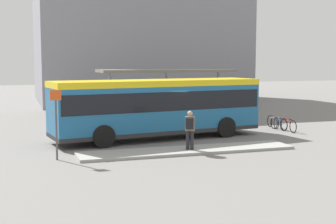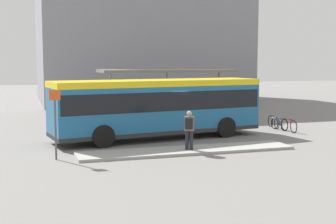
{
  "view_description": "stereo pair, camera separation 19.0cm",
  "coord_description": "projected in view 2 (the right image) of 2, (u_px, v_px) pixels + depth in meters",
  "views": [
    {
      "loc": [
        -6.84,
        -22.61,
        3.91
      ],
      "look_at": [
        0.54,
        0.0,
        1.35
      ],
      "focal_mm": 50.0,
      "sensor_mm": 36.0,
      "label": 1
    },
    {
      "loc": [
        -6.66,
        -22.67,
        3.91
      ],
      "look_at": [
        0.54,
        0.0,
        1.35
      ],
      "focal_mm": 50.0,
      "sensor_mm": 36.0,
      "label": 2
    }
  ],
  "objects": [
    {
      "name": "pedestrian_waiting",
      "position": [
        189.0,
        128.0,
        20.12
      ],
      "size": [
        0.51,
        0.54,
        1.69
      ],
      "rotation": [
        0.0,
        0.0,
        1.14
      ],
      "color": "#232328",
      "rests_on": "curb_island"
    },
    {
      "name": "bicycle_blue",
      "position": [
        279.0,
        124.0,
        26.88
      ],
      "size": [
        0.48,
        1.62,
        0.7
      ],
      "rotation": [
        0.0,
        0.0,
        1.65
      ],
      "color": "black",
      "rests_on": "ground_plane"
    },
    {
      "name": "curb_island",
      "position": [
        187.0,
        150.0,
        20.4
      ],
      "size": [
        9.58,
        1.8,
        0.12
      ],
      "color": "#9E9E99",
      "rests_on": "ground_plane"
    },
    {
      "name": "platform_sign",
      "position": [
        55.0,
        121.0,
        18.59
      ],
      "size": [
        0.44,
        0.08,
        2.8
      ],
      "color": "#4C4C51",
      "rests_on": "ground_plane"
    },
    {
      "name": "station_building",
      "position": [
        137.0,
        29.0,
        47.23
      ],
      "size": [
        19.26,
        15.08,
        14.45
      ],
      "color": "gray",
      "rests_on": "ground_plane"
    },
    {
      "name": "bicycle_red",
      "position": [
        289.0,
        125.0,
        26.17
      ],
      "size": [
        0.48,
        1.71,
        0.74
      ],
      "rotation": [
        0.0,
        0.0,
        1.52
      ],
      "color": "black",
      "rests_on": "ground_plane"
    },
    {
      "name": "potted_planter_near_shelter",
      "position": [
        184.0,
        112.0,
        28.99
      ],
      "size": [
        1.02,
        1.02,
        1.53
      ],
      "color": "slate",
      "rests_on": "ground_plane"
    },
    {
      "name": "city_bus",
      "position": [
        158.0,
        104.0,
        23.72
      ],
      "size": [
        11.04,
        4.17,
        3.0
      ],
      "rotation": [
        0.0,
        0.0,
        0.15
      ],
      "color": "#1E6093",
      "rests_on": "ground_plane"
    },
    {
      "name": "potted_planter_far_side",
      "position": [
        158.0,
        114.0,
        28.67
      ],
      "size": [
        0.94,
        0.94,
        1.44
      ],
      "color": "slate",
      "rests_on": "ground_plane"
    },
    {
      "name": "ground_plane",
      "position": [
        158.0,
        139.0,
        23.91
      ],
      "size": [
        120.0,
        120.0,
        0.0
      ],
      "primitive_type": "plane",
      "color": "slate"
    },
    {
      "name": "bicycle_white",
      "position": [
        274.0,
        122.0,
        27.65
      ],
      "size": [
        0.48,
        1.69,
        0.73
      ],
      "rotation": [
        0.0,
        0.0,
        -1.71
      ],
      "color": "black",
      "rests_on": "ground_plane"
    },
    {
      "name": "station_shelter",
      "position": [
        167.0,
        72.0,
        31.26
      ],
      "size": [
        8.98,
        3.12,
        3.4
      ],
      "color": "#706656",
      "rests_on": "ground_plane"
    }
  ]
}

